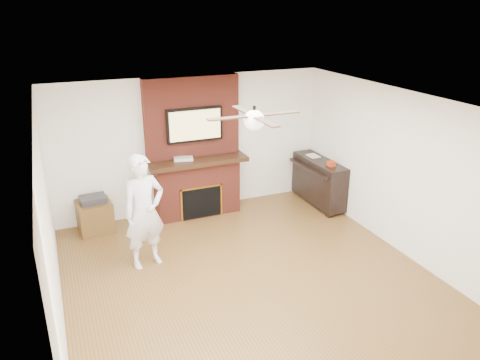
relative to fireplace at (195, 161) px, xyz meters
name	(u,v)px	position (x,y,z in m)	size (l,w,h in m)	color
room_shell	(253,200)	(0.00, -2.55, 0.25)	(5.36, 5.86, 2.86)	brown
fireplace	(195,161)	(0.00, 0.00, 0.00)	(1.78, 0.64, 2.50)	maroon
tv	(195,125)	(0.00, -0.05, 0.68)	(1.00, 0.08, 0.60)	black
ceiling_fan	(254,119)	(0.00, -2.55, 1.34)	(1.21, 1.21, 0.31)	black
person	(144,212)	(-1.25, -1.50, -0.14)	(0.63, 0.42, 1.71)	white
side_table	(95,215)	(-1.83, -0.07, -0.70)	(0.59, 0.59, 0.63)	#553818
piano	(319,181)	(2.28, -0.55, -0.52)	(0.52, 1.37, 0.98)	black
cable_box	(183,159)	(-0.24, -0.10, 0.11)	(0.33, 0.19, 0.05)	silver
candle_orange	(195,214)	(-0.10, -0.20, -0.94)	(0.07, 0.07, 0.11)	orange
candle_green	(200,215)	(-0.01, -0.25, -0.95)	(0.07, 0.07, 0.08)	#3C712D
candle_cream	(207,213)	(0.12, -0.23, -0.94)	(0.08, 0.08, 0.11)	beige
candle_blue	(213,211)	(0.26, -0.18, -0.95)	(0.06, 0.06, 0.09)	#2D5388
candle_green_extra	(187,217)	(-0.27, -0.25, -0.95)	(0.07, 0.07, 0.08)	#487C31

